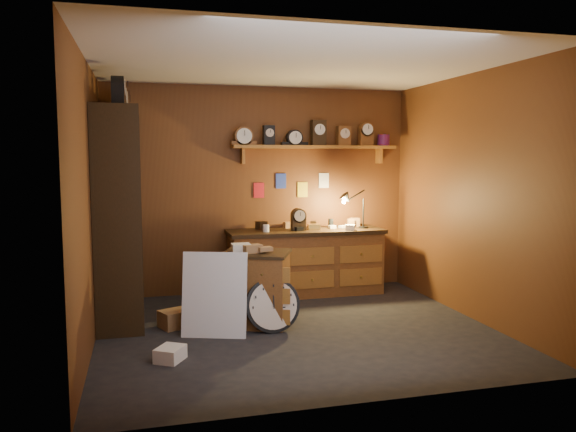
# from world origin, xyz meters

# --- Properties ---
(floor) EXTENTS (4.00, 4.00, 0.00)m
(floor) POSITION_xyz_m (0.00, 0.00, 0.00)
(floor) COLOR black
(floor) RESTS_ON ground
(room_shell) EXTENTS (4.02, 3.62, 2.71)m
(room_shell) POSITION_xyz_m (0.04, 0.11, 1.72)
(room_shell) COLOR brown
(room_shell) RESTS_ON ground
(shelving_unit) EXTENTS (0.47, 1.60, 2.58)m
(shelving_unit) POSITION_xyz_m (-1.79, 0.98, 1.25)
(shelving_unit) COLOR black
(shelving_unit) RESTS_ON ground
(workbench) EXTENTS (2.03, 0.66, 1.36)m
(workbench) POSITION_xyz_m (0.53, 1.47, 0.47)
(workbench) COLOR brown
(workbench) RESTS_ON ground
(low_cabinet) EXTENTS (0.86, 0.80, 0.88)m
(low_cabinet) POSITION_xyz_m (-0.36, 0.31, 0.43)
(low_cabinet) COLOR brown
(low_cabinet) RESTS_ON ground
(big_round_clock) EXTENTS (0.56, 0.18, 0.56)m
(big_round_clock) POSITION_xyz_m (-0.25, 0.01, 0.28)
(big_round_clock) COLOR black
(big_round_clock) RESTS_ON ground
(white_panel) EXTENTS (0.67, 0.38, 0.86)m
(white_panel) POSITION_xyz_m (-0.85, 0.02, 0.00)
(white_panel) COLOR silver
(white_panel) RESTS_ON ground
(mini_fridge) EXTENTS (0.61, 0.62, 0.57)m
(mini_fridge) POSITION_xyz_m (-0.37, 1.23, 0.29)
(mini_fridge) COLOR silver
(mini_fridge) RESTS_ON ground
(floor_box_a) EXTENTS (0.37, 0.35, 0.18)m
(floor_box_a) POSITION_xyz_m (-1.22, 0.41, 0.09)
(floor_box_a) COLOR #9B6E43
(floor_box_a) RESTS_ON ground
(floor_box_b) EXTENTS (0.31, 0.32, 0.12)m
(floor_box_b) POSITION_xyz_m (-1.32, -0.58, 0.06)
(floor_box_b) COLOR white
(floor_box_b) RESTS_ON ground
(floor_box_c) EXTENTS (0.30, 0.29, 0.18)m
(floor_box_c) POSITION_xyz_m (-0.77, 0.15, 0.09)
(floor_box_c) COLOR #9B6E43
(floor_box_c) RESTS_ON ground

